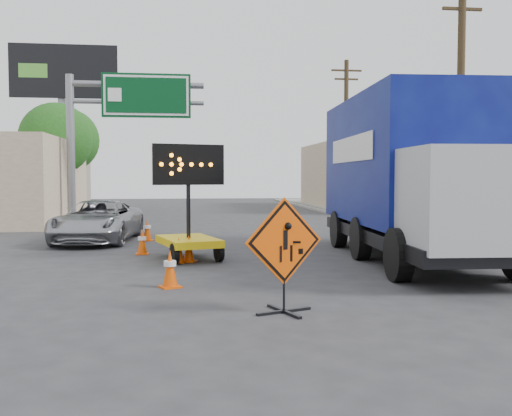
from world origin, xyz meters
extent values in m
plane|color=#2D2D30|center=(0.00, 0.00, 0.00)|extent=(100.00, 100.00, 0.00)
cube|color=gray|center=(7.20, 15.00, 0.06)|extent=(0.40, 60.00, 0.12)
cube|color=gray|center=(9.50, 15.00, 0.07)|extent=(4.00, 60.00, 0.15)
cube|color=#CDB394|center=(13.00, 30.00, 2.30)|extent=(10.00, 14.00, 4.60)
cylinder|color=slate|center=(-6.50, 18.00, 3.40)|extent=(0.36, 0.36, 6.80)
cylinder|color=slate|center=(-3.50, 18.00, 6.40)|extent=(6.00, 0.28, 0.28)
cylinder|color=slate|center=(-3.50, 18.00, 5.60)|extent=(6.00, 0.20, 0.20)
cube|color=#043817|center=(-3.10, 17.88, 5.90)|extent=(4.00, 0.10, 2.00)
cube|color=silver|center=(-3.10, 17.81, 5.90)|extent=(3.80, 0.01, 1.80)
cylinder|color=slate|center=(-8.50, 26.00, 4.50)|extent=(0.44, 0.44, 9.00)
cube|color=silver|center=(-8.30, 25.85, 8.30)|extent=(6.00, 0.25, 3.00)
cube|color=black|center=(-8.30, 25.70, 8.30)|extent=(6.10, 0.04, 3.10)
cylinder|color=#3F2F1B|center=(8.00, 10.00, 4.50)|extent=(0.26, 0.26, 9.00)
cube|color=#3F2F1B|center=(8.00, 10.00, 7.90)|extent=(1.40, 0.10, 0.10)
cylinder|color=#3F2F1B|center=(8.00, 24.00, 4.50)|extent=(0.26, 0.26, 9.00)
cube|color=#3F2F1B|center=(8.00, 24.00, 8.40)|extent=(1.80, 0.10, 0.10)
cube|color=#3F2F1B|center=(8.00, 24.00, 7.90)|extent=(1.40, 0.10, 0.10)
cylinder|color=#3F2F1B|center=(-8.00, 22.00, 1.62)|extent=(0.28, 0.28, 3.25)
sphere|color=#1A4B15|center=(-8.00, 22.00, 4.18)|extent=(3.71, 3.71, 3.71)
cylinder|color=#3F2F1B|center=(-9.00, 30.00, 1.79)|extent=(0.28, 0.28, 3.58)
sphere|color=#1A4B15|center=(-9.00, 30.00, 4.61)|extent=(4.10, 4.10, 4.10)
cube|color=black|center=(0.20, 0.36, 0.02)|extent=(0.96, 0.42, 0.04)
cube|color=black|center=(0.20, 0.36, 0.02)|extent=(0.42, 0.96, 0.04)
cylinder|color=black|center=(0.20, 0.36, 0.39)|extent=(0.04, 0.04, 0.78)
cube|color=#DD4904|center=(0.20, 0.36, 1.17)|extent=(1.33, 0.53, 1.41)
cube|color=black|center=(0.20, 0.36, 1.17)|extent=(1.23, 0.47, 1.32)
cube|color=yellow|center=(-1.30, 6.62, 0.48)|extent=(1.84, 2.43, 0.19)
cylinder|color=black|center=(-1.30, 6.62, 1.72)|extent=(0.11, 0.11, 2.37)
cube|color=black|center=(-1.30, 6.62, 2.53)|extent=(1.89, 0.64, 1.08)
imported|color=#9EA0A5|center=(-4.33, 11.13, 0.70)|extent=(2.86, 5.28, 1.41)
cube|color=black|center=(4.53, 5.65, 0.68)|extent=(3.24, 9.25, 0.34)
cube|color=#070953|center=(4.53, 6.56, 2.68)|extent=(3.24, 7.21, 3.42)
cube|color=#9EA0A5|center=(4.53, 2.00, 1.77)|extent=(2.73, 2.19, 2.05)
cube|color=#DD4904|center=(-1.69, 2.72, 0.02)|extent=(0.51, 0.51, 0.03)
cone|color=#DD4904|center=(-1.69, 2.72, 0.40)|extent=(0.30, 0.30, 0.73)
cylinder|color=silver|center=(-1.69, 2.72, 0.48)|extent=(0.25, 0.25, 0.11)
cube|color=#DD4904|center=(-1.55, 5.99, 0.01)|extent=(0.42, 0.42, 0.03)
cone|color=#DD4904|center=(-1.55, 5.99, 0.34)|extent=(0.26, 0.26, 0.63)
cylinder|color=silver|center=(-1.55, 5.99, 0.42)|extent=(0.21, 0.21, 0.09)
cube|color=#DD4904|center=(-1.30, 6.16, 0.01)|extent=(0.47, 0.47, 0.03)
cone|color=#DD4904|center=(-1.30, 6.16, 0.37)|extent=(0.28, 0.28, 0.68)
cylinder|color=silver|center=(-1.30, 6.16, 0.45)|extent=(0.23, 0.23, 0.10)
cube|color=#DD4904|center=(-2.61, 7.75, 0.02)|extent=(0.37, 0.37, 0.03)
cone|color=#DD4904|center=(-2.61, 7.75, 0.38)|extent=(0.28, 0.28, 0.69)
cylinder|color=silver|center=(-2.61, 7.75, 0.46)|extent=(0.23, 0.23, 0.10)
cube|color=#DD4904|center=(-2.69, 11.25, 0.02)|extent=(0.49, 0.49, 0.03)
cone|color=#DD4904|center=(-2.69, 11.25, 0.39)|extent=(0.30, 0.30, 0.73)
cylinder|color=silver|center=(-2.69, 11.25, 0.48)|extent=(0.25, 0.25, 0.11)
camera|label=1|loc=(-1.38, -8.65, 2.20)|focal=40.00mm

